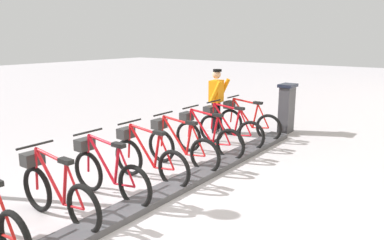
% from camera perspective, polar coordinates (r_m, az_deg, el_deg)
% --- Properties ---
extents(ground_plane, '(60.00, 60.00, 0.00)m').
position_cam_1_polar(ground_plane, '(5.67, -7.14, -12.86)').
color(ground_plane, '#B4AFB4').
extents(dock_rail_base, '(0.44, 9.63, 0.10)m').
position_cam_1_polar(dock_rail_base, '(5.65, -7.16, -12.40)').
color(dock_rail_base, '#47474C').
rests_on(dock_rail_base, ground).
extents(payment_kiosk, '(0.36, 0.52, 1.28)m').
position_cam_1_polar(payment_kiosk, '(9.82, 14.51, 1.90)').
color(payment_kiosk, '#38383D').
rests_on(payment_kiosk, ground).
extents(bike_docked_0, '(1.72, 0.54, 1.02)m').
position_cam_1_polar(bike_docked_0, '(9.14, 8.47, -0.13)').
color(bike_docked_0, black).
rests_on(bike_docked_0, ground).
extents(bike_docked_1, '(1.72, 0.54, 1.02)m').
position_cam_1_polar(bike_docked_1, '(8.39, 5.58, -1.20)').
color(bike_docked_1, black).
rests_on(bike_docked_1, ground).
extents(bike_docked_2, '(1.72, 0.54, 1.02)m').
position_cam_1_polar(bike_docked_2, '(7.68, 2.13, -2.47)').
color(bike_docked_2, black).
rests_on(bike_docked_2, ground).
extents(bike_docked_3, '(1.72, 0.54, 1.02)m').
position_cam_1_polar(bike_docked_3, '(7.00, -2.01, -3.98)').
color(bike_docked_3, black).
rests_on(bike_docked_3, ground).
extents(bike_docked_4, '(1.72, 0.54, 1.02)m').
position_cam_1_polar(bike_docked_4, '(6.37, -7.04, -5.78)').
color(bike_docked_4, black).
rests_on(bike_docked_4, ground).
extents(bike_docked_5, '(1.72, 0.54, 1.02)m').
position_cam_1_polar(bike_docked_5, '(5.80, -13.14, -7.89)').
color(bike_docked_5, black).
rests_on(bike_docked_5, ground).
extents(bike_docked_6, '(1.72, 0.54, 1.02)m').
position_cam_1_polar(bike_docked_6, '(5.33, -20.52, -10.29)').
color(bike_docked_6, black).
rests_on(bike_docked_6, ground).
extents(worker_near_rack, '(0.49, 0.67, 1.66)m').
position_cam_1_polar(worker_near_rack, '(9.43, 3.84, 3.34)').
color(worker_near_rack, white).
rests_on(worker_near_rack, ground).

